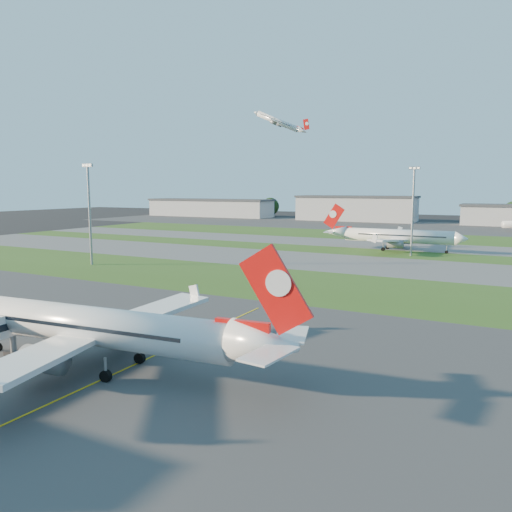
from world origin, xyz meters
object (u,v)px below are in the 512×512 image
Objects in this scene: airliner_taxiing at (397,236)px; light_mast_centre at (413,205)px; airliner_parked at (96,327)px; light_mast_west at (89,207)px.

airliner_taxiing is 15.72m from light_mast_centre.
light_mast_centre is (13.10, 110.63, 10.23)m from airliner_parked.
airliner_taxiing is 92.34m from light_mast_west.
light_mast_west is at bearing 130.88° from airliner_parked.
light_mast_west is 1.00× the size of light_mast_centre.
airliner_taxiing is at bearing 122.10° from light_mast_centre.
airliner_taxiing is 1.62× the size of light_mast_centre.
light_mast_west is at bearing 46.09° from airliner_taxiing.
airliner_parked is at bearing -96.75° from light_mast_centre.
airliner_parked is 79.54m from light_mast_west.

